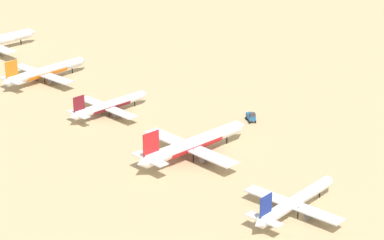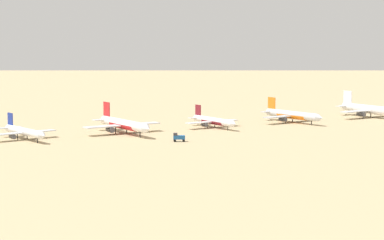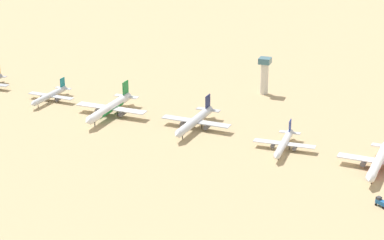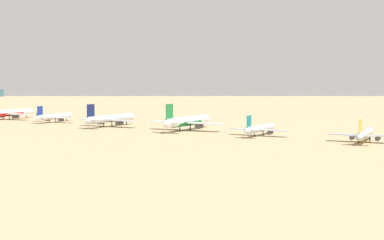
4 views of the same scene
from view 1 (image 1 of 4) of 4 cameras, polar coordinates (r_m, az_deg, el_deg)
name	(u,v)px [view 1 (image 1 of 4)]	position (r m, az deg, el deg)	size (l,w,h in m)	color
ground_plane	(299,218)	(225.68, 7.76, -7.02)	(2424.12, 2424.12, 0.00)	tan
parked_jet_4	(295,202)	(225.86, 7.48, -5.89)	(38.95, 31.55, 11.26)	silver
parked_jet_5	(193,144)	(258.48, 0.05, -1.76)	(48.87, 39.76, 14.09)	white
parked_jet_6	(109,105)	(296.46, -6.03, 1.06)	(37.58, 30.54, 10.83)	white
parked_jet_7	(45,72)	(336.43, -10.64, 3.46)	(44.14, 35.75, 12.76)	silver
service_truck	(251,116)	(289.40, 4.30, 0.27)	(5.07, 5.66, 3.90)	#1E5999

